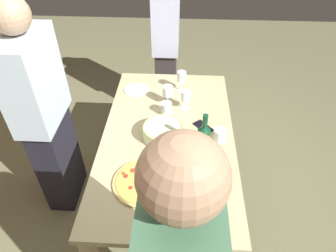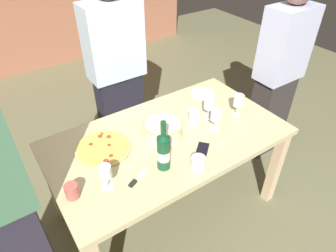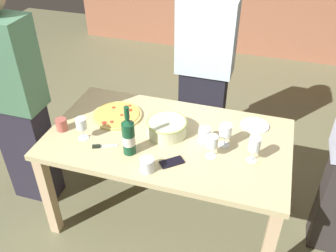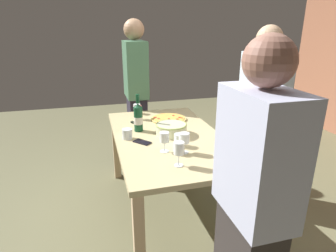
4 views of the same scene
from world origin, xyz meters
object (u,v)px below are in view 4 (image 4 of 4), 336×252
dining_table (168,145)px  cell_phone (142,142)px  wine_glass_by_bottle (137,109)px  wine_glass_far_left (184,139)px  wine_bottle (138,117)px  pizza_knife (135,123)px  cup_spare (179,140)px  person_guest_right (252,209)px  pizza (169,119)px  person_host (260,120)px  cup_amber (138,110)px  cup_ceramic (127,134)px  side_plate (227,157)px  wine_glass_near_pizza (164,138)px  person_guest_left (136,94)px  wine_glass_far_right (179,149)px  serving_bowl (171,129)px

dining_table → cell_phone: 0.28m
wine_glass_by_bottle → wine_glass_far_left: same height
wine_bottle → pizza_knife: (-0.19, -0.01, -0.12)m
wine_bottle → cup_spare: bearing=30.6°
wine_glass_by_bottle → person_guest_right: person_guest_right is taller
pizza → cup_spare: size_ratio=3.59×
pizza → wine_bottle: wine_bottle is taller
wine_glass_by_bottle → person_guest_right: bearing=8.7°
wine_bottle → person_host: size_ratio=0.20×
cup_amber → pizza_knife: (0.34, -0.09, -0.04)m
cup_ceramic → side_plate: (0.56, 0.64, -0.04)m
wine_glass_near_pizza → person_host: size_ratio=0.09×
person_guest_right → person_guest_left: bearing=0.5°
person_guest_right → wine_glass_by_bottle: bearing=4.6°
cup_spare → person_guest_left: 1.33m
wine_bottle → cell_phone: (0.28, -0.02, -0.12)m
wine_glass_near_pizza → person_guest_left: 1.40m
dining_table → cup_amber: 0.74m
cell_phone → side_plate: bearing=-79.7°
cell_phone → cup_ceramic: bearing=90.7°
wine_bottle → person_guest_left: 0.91m
dining_table → wine_glass_near_pizza: bearing=-20.0°
dining_table → person_host: size_ratio=0.97×
side_plate → person_guest_right: size_ratio=0.12×
wine_glass_far_right → person_guest_right: 0.67m
dining_table → wine_glass_by_bottle: wine_glass_by_bottle is taller
person_guest_left → side_plate: bearing=8.4°
serving_bowl → wine_glass_by_bottle: wine_glass_by_bottle is taller
pizza → wine_glass_far_right: (0.98, -0.20, 0.11)m
wine_glass_far_left → person_host: bearing=110.8°
wine_bottle → wine_glass_by_bottle: 0.35m
pizza → cup_amber: cup_amber is taller
serving_bowl → pizza_knife: 0.45m
dining_table → wine_glass_far_right: (0.56, -0.08, 0.21)m
wine_glass_by_bottle → side_plate: wine_glass_by_bottle is taller
dining_table → person_guest_right: bearing=4.0°
wine_glass_far_right → person_guest_left: person_guest_left is taller
cup_ceramic → person_guest_left: bearing=166.6°
wine_glass_far_left → cup_ceramic: wine_glass_far_left is taller
dining_table → person_guest_left: person_guest_left is taller
serving_bowl → cup_amber: (-0.69, -0.17, -0.01)m
wine_glass_far_left → person_guest_left: size_ratio=0.09×
person_host → person_guest_right: size_ratio=1.02×
pizza_knife → person_guest_left: person_guest_left is taller
wine_glass_far_left → wine_glass_near_pizza: bearing=-112.8°
dining_table → side_plate: size_ratio=8.25×
cup_ceramic → pizza: bearing=130.4°
serving_bowl → person_guest_right: (1.23, 0.05, 0.02)m
wine_bottle → cup_amber: bearing=170.6°
wine_glass_far_left → person_guest_left: 1.46m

